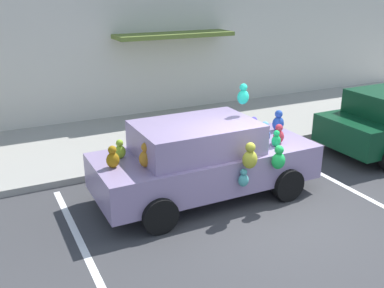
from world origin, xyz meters
name	(u,v)px	position (x,y,z in m)	size (l,w,h in m)	color
ground_plane	(274,217)	(0.00, 0.00, 0.00)	(60.00, 60.00, 0.00)	#38383A
sidewalk	(165,134)	(0.00, 5.00, 0.07)	(24.00, 4.00, 0.15)	gray
storefront_building	(134,12)	(0.01, 7.14, 3.19)	(24.00, 1.25, 6.40)	beige
parking_stripe_front	(324,175)	(2.09, 1.00, 0.00)	(0.12, 3.60, 0.01)	silver
parking_stripe_rear	(77,235)	(-3.33, 1.00, 0.00)	(0.12, 3.60, 0.01)	silver
plush_covered_car	(204,159)	(-0.75, 1.30, 0.80)	(4.32, 2.05, 2.17)	#8D79A1
teddy_bear_on_sidewalk	(196,134)	(0.24, 3.56, 0.47)	(0.36, 0.30, 0.69)	pink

